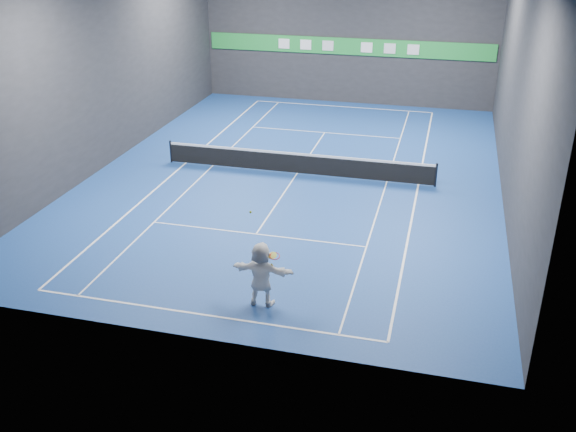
% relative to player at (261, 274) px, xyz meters
% --- Properties ---
extents(ground, '(26.00, 26.00, 0.00)m').
position_rel_player_xyz_m(ground, '(-1.55, 10.87, -1.03)').
color(ground, navy).
rests_on(ground, ground).
extents(wall_back, '(18.00, 0.10, 9.00)m').
position_rel_player_xyz_m(wall_back, '(-1.55, 23.87, 3.47)').
color(wall_back, '#27272A').
rests_on(wall_back, ground).
extents(wall_front, '(18.00, 0.10, 9.00)m').
position_rel_player_xyz_m(wall_front, '(-1.55, -2.13, 3.47)').
color(wall_front, '#27272A').
rests_on(wall_front, ground).
extents(wall_left, '(0.10, 26.00, 9.00)m').
position_rel_player_xyz_m(wall_left, '(-10.55, 10.87, 3.47)').
color(wall_left, '#27272A').
rests_on(wall_left, ground).
extents(wall_right, '(0.10, 26.00, 9.00)m').
position_rel_player_xyz_m(wall_right, '(7.45, 10.87, 3.47)').
color(wall_right, '#27272A').
rests_on(wall_right, ground).
extents(baseline_near, '(10.98, 0.08, 0.01)m').
position_rel_player_xyz_m(baseline_near, '(-1.55, -1.02, -1.02)').
color(baseline_near, white).
rests_on(baseline_near, ground).
extents(baseline_far, '(10.98, 0.08, 0.01)m').
position_rel_player_xyz_m(baseline_far, '(-1.55, 22.76, -1.02)').
color(baseline_far, white).
rests_on(baseline_far, ground).
extents(sideline_doubles_left, '(0.08, 23.78, 0.01)m').
position_rel_player_xyz_m(sideline_doubles_left, '(-7.04, 10.87, -1.02)').
color(sideline_doubles_left, white).
rests_on(sideline_doubles_left, ground).
extents(sideline_doubles_right, '(0.08, 23.78, 0.01)m').
position_rel_player_xyz_m(sideline_doubles_right, '(3.94, 10.87, -1.02)').
color(sideline_doubles_right, white).
rests_on(sideline_doubles_right, ground).
extents(sideline_singles_left, '(0.06, 23.78, 0.01)m').
position_rel_player_xyz_m(sideline_singles_left, '(-5.66, 10.87, -1.02)').
color(sideline_singles_left, white).
rests_on(sideline_singles_left, ground).
extents(sideline_singles_right, '(0.06, 23.78, 0.01)m').
position_rel_player_xyz_m(sideline_singles_right, '(2.56, 10.87, -1.02)').
color(sideline_singles_right, white).
rests_on(sideline_singles_right, ground).
extents(service_line_near, '(8.23, 0.06, 0.01)m').
position_rel_player_xyz_m(service_line_near, '(-1.55, 4.47, -1.02)').
color(service_line_near, white).
rests_on(service_line_near, ground).
extents(service_line_far, '(8.23, 0.06, 0.01)m').
position_rel_player_xyz_m(service_line_far, '(-1.55, 17.27, -1.02)').
color(service_line_far, white).
rests_on(service_line_far, ground).
extents(center_service_line, '(0.06, 12.80, 0.01)m').
position_rel_player_xyz_m(center_service_line, '(-1.55, 10.87, -1.02)').
color(center_service_line, white).
rests_on(center_service_line, ground).
extents(player, '(1.90, 0.62, 2.05)m').
position_rel_player_xyz_m(player, '(0.00, 0.00, 0.00)').
color(player, white).
rests_on(player, ground).
extents(tennis_ball, '(0.07, 0.07, 0.07)m').
position_rel_player_xyz_m(tennis_ball, '(-0.35, 0.20, 1.91)').
color(tennis_ball, '#B8D122').
rests_on(tennis_ball, player).
extents(tennis_net, '(12.50, 0.10, 1.07)m').
position_rel_player_xyz_m(tennis_net, '(-1.55, 10.87, -0.49)').
color(tennis_net, black).
rests_on(tennis_net, ground).
extents(sponsor_banner, '(17.64, 0.11, 1.00)m').
position_rel_player_xyz_m(sponsor_banner, '(-1.55, 23.81, 2.47)').
color(sponsor_banner, green).
rests_on(sponsor_banner, wall_back).
extents(tennis_racket, '(0.47, 0.41, 0.53)m').
position_rel_player_xyz_m(tennis_racket, '(0.38, 0.05, 0.61)').
color(tennis_racket, red).
rests_on(tennis_racket, player).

